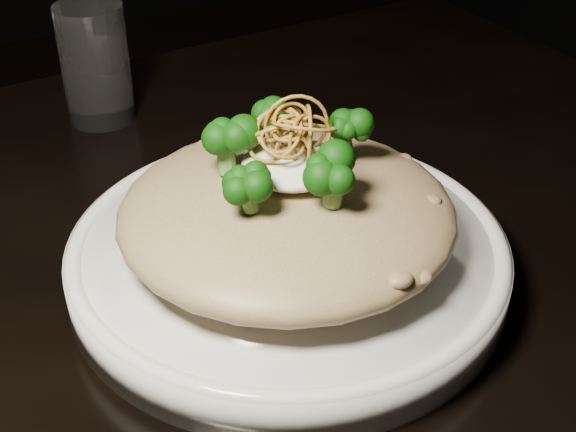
% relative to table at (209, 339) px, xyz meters
% --- Properties ---
extents(table, '(1.10, 0.80, 0.75)m').
position_rel_table_xyz_m(table, '(0.00, 0.00, 0.00)').
color(table, black).
rests_on(table, ground).
extents(plate, '(0.32, 0.32, 0.03)m').
position_rel_table_xyz_m(plate, '(0.05, -0.05, 0.10)').
color(plate, silver).
rests_on(plate, table).
extents(risotto, '(0.24, 0.24, 0.05)m').
position_rel_table_xyz_m(risotto, '(0.04, -0.05, 0.14)').
color(risotto, brown).
rests_on(risotto, plate).
extents(broccoli, '(0.14, 0.14, 0.05)m').
position_rel_table_xyz_m(broccoli, '(0.04, -0.05, 0.19)').
color(broccoli, black).
rests_on(broccoli, risotto).
extents(cheese, '(0.07, 0.07, 0.02)m').
position_rel_table_xyz_m(cheese, '(0.05, -0.05, 0.18)').
color(cheese, white).
rests_on(cheese, risotto).
extents(shallots, '(0.05, 0.05, 0.04)m').
position_rel_table_xyz_m(shallots, '(0.05, -0.05, 0.21)').
color(shallots, brown).
rests_on(shallots, cheese).
extents(drinking_glass, '(0.09, 0.09, 0.12)m').
position_rel_table_xyz_m(drinking_glass, '(0.02, 0.27, 0.14)').
color(drinking_glass, silver).
rests_on(drinking_glass, table).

